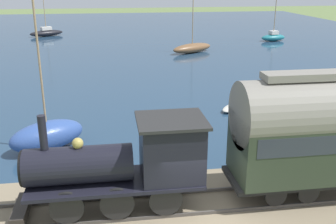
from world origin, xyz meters
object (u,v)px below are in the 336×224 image
at_px(steam_locomotive, 128,160).
at_px(sailboat_teal, 273,37).
at_px(rowboat_off_pier, 236,106).
at_px(rowboat_far_out, 172,119).
at_px(sailboat_brown, 192,48).
at_px(sailboat_blue, 47,135).
at_px(sailboat_black, 46,32).

xyz_separation_m(steam_locomotive, sailboat_teal, (37.21, -20.71, -1.69)).
distance_m(steam_locomotive, rowboat_off_pier, 13.26).
height_order(steam_locomotive, rowboat_far_out, steam_locomotive).
height_order(sailboat_brown, rowboat_far_out, sailboat_brown).
xyz_separation_m(sailboat_brown, rowboat_off_pier, (-19.64, 1.27, -0.36)).
bearing_deg(sailboat_brown, rowboat_off_pier, 145.83).
height_order(steam_locomotive, sailboat_brown, sailboat_brown).
distance_m(sailboat_blue, rowboat_off_pier, 11.79).
height_order(sailboat_teal, sailboat_blue, sailboat_blue).
distance_m(sailboat_brown, rowboat_far_out, 22.03).
bearing_deg(sailboat_brown, sailboat_blue, 122.88).
relative_size(sailboat_blue, sailboat_black, 1.12).
bearing_deg(sailboat_blue, sailboat_brown, -57.20).
xyz_separation_m(sailboat_black, rowboat_far_out, (-36.90, -12.08, -0.34)).
height_order(sailboat_blue, sailboat_brown, sailboat_blue).
height_order(sailboat_brown, rowboat_off_pier, sailboat_brown).
distance_m(sailboat_teal, sailboat_blue, 39.28).
bearing_deg(sailboat_blue, rowboat_far_out, -96.66).
bearing_deg(sailboat_black, sailboat_blue, 158.55).
height_order(steam_locomotive, sailboat_teal, sailboat_teal).
distance_m(steam_locomotive, sailboat_teal, 42.62).
distance_m(steam_locomotive, sailboat_blue, 7.45).
distance_m(steam_locomotive, sailboat_brown, 31.76).
height_order(sailboat_blue, rowboat_off_pier, sailboat_blue).
bearing_deg(steam_locomotive, rowboat_off_pier, -33.73).
distance_m(sailboat_blue, sailboat_black, 40.17).
relative_size(sailboat_blue, rowboat_off_pier, 3.22).
xyz_separation_m(sailboat_brown, rowboat_far_out, (-21.30, 5.62, -0.34)).
relative_size(steam_locomotive, rowboat_far_out, 2.05).
relative_size(rowboat_far_out, rowboat_off_pier, 1.12).
bearing_deg(rowboat_off_pier, rowboat_far_out, 70.26).
relative_size(steam_locomotive, sailboat_black, 0.80).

